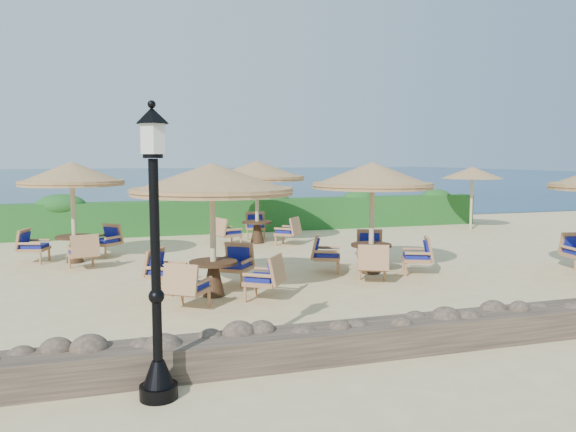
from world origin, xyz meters
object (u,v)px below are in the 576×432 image
at_px(lamp_post, 156,266).
at_px(cafe_set_4, 257,182).
at_px(extra_parasol, 472,173).
at_px(cafe_set_0, 212,200).
at_px(cafe_set_3, 72,191).
at_px(cafe_set_1, 372,197).

bearing_deg(lamp_post, cafe_set_4, 70.49).
bearing_deg(extra_parasol, cafe_set_0, -146.41).
distance_m(lamp_post, cafe_set_3, 9.36).
distance_m(cafe_set_1, cafe_set_3, 7.73).
distance_m(lamp_post, cafe_set_1, 7.82).
distance_m(cafe_set_0, cafe_set_1, 4.12).
height_order(cafe_set_1, cafe_set_4, same).
relative_size(extra_parasol, cafe_set_4, 0.78).
distance_m(extra_parasol, cafe_set_4, 8.73).
bearing_deg(cafe_set_1, extra_parasol, 41.26).
bearing_deg(cafe_set_3, cafe_set_1, -27.45).
distance_m(extra_parasol, cafe_set_0, 13.44).
bearing_deg(cafe_set_3, extra_parasol, 11.12).
bearing_deg(cafe_set_3, cafe_set_0, -58.20).
bearing_deg(lamp_post, extra_parasol, 43.60).
relative_size(lamp_post, cafe_set_1, 1.15).
height_order(cafe_set_1, cafe_set_3, same).
bearing_deg(lamp_post, cafe_set_1, 46.48).
xyz_separation_m(lamp_post, cafe_set_1, (5.38, 5.67, 0.29)).
bearing_deg(cafe_set_0, extra_parasol, 33.59).
xyz_separation_m(cafe_set_3, cafe_set_4, (5.41, 1.84, 0.08)).
xyz_separation_m(lamp_post, extra_parasol, (12.60, 12.00, 0.62)).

